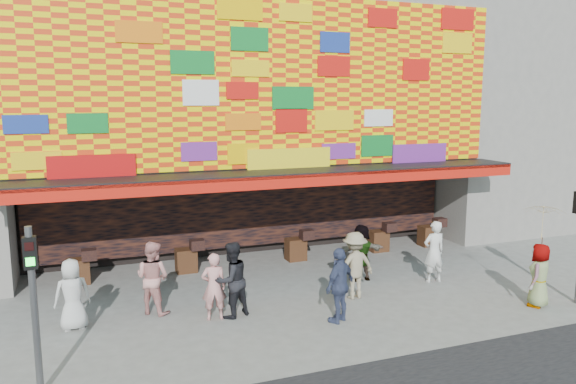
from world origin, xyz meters
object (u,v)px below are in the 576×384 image
object	(u,v)px
ped_e	(340,285)
ped_g	(540,275)
ped_c	(231,280)
parasol	(544,222)
ped_d	(354,265)
ped_i	(153,277)
ped_f	(361,252)
signal_left	(33,292)
ped_a	(72,294)
ped_b	(214,286)
ped_h	(434,252)

from	to	relation	value
ped_e	ped_g	size ratio (longest dim) A/B	1.10
ped_c	parasol	distance (m)	7.65
ped_d	ped_i	size ratio (longest dim) A/B	0.99
parasol	ped_f	bearing A→B (deg)	132.88
signal_left	ped_d	world-z (taller)	signal_left
ped_a	ped_d	bearing A→B (deg)	167.77
ped_f	ped_i	world-z (taller)	ped_i
ped_a	parasol	size ratio (longest dim) A/B	0.89
ped_a	ped_b	bearing A→B (deg)	161.03
signal_left	ped_g	xyz separation A→B (m)	(11.32, 0.20, -1.07)
ped_d	signal_left	bearing A→B (deg)	12.70
ped_b	ped_f	distance (m)	4.75
signal_left	ped_a	world-z (taller)	signal_left
ped_d	ped_a	bearing A→B (deg)	-8.95
parasol	ped_i	bearing A→B (deg)	161.76
signal_left	ped_c	size ratio (longest dim) A/B	1.67
signal_left	ped_f	distance (m)	8.99
ped_e	ped_g	xyz separation A→B (m)	(5.03, -0.88, -0.08)
ped_b	ped_d	distance (m)	3.71
ped_f	parasol	distance (m)	4.80
signal_left	ped_h	xyz separation A→B (m)	(10.00, 2.70, -0.99)
ped_a	ped_e	distance (m)	5.98
ped_b	ped_h	bearing A→B (deg)	-167.65
ped_b	ped_e	xyz separation A→B (m)	(2.66, -1.16, 0.08)
ped_f	parasol	xyz separation A→B (m)	(3.14, -3.38, 1.32)
ped_h	parasol	bearing A→B (deg)	120.48
ped_h	ped_b	bearing A→B (deg)	6.86
ped_f	ped_h	bearing A→B (deg)	159.13
ped_c	ped_i	size ratio (longest dim) A/B	1.02
ped_b	ped_g	bearing A→B (deg)	173.37
ped_c	ped_i	xyz separation A→B (m)	(-1.69, 0.90, -0.02)
signal_left	parasol	size ratio (longest dim) A/B	1.66
ped_h	ped_d	bearing A→B (deg)	10.07
ped_a	ped_c	size ratio (longest dim) A/B	0.89
ped_b	ped_h	world-z (taller)	ped_h
ped_b	ped_f	world-z (taller)	ped_f
ped_i	ped_f	bearing A→B (deg)	-133.98
ped_a	ped_d	world-z (taller)	ped_d
ped_f	parasol	size ratio (longest dim) A/B	0.89
ped_a	ped_i	bearing A→B (deg)	-177.53
parasol	ped_d	bearing A→B (deg)	151.58
ped_f	ped_i	bearing A→B (deg)	9.05
ped_i	parasol	xyz separation A→B (m)	(8.96, -2.95, 1.25)
signal_left	ped_a	distance (m)	3.06
ped_a	ped_c	xyz separation A→B (m)	(3.49, -0.56, 0.10)
ped_d	ped_f	world-z (taller)	ped_d
ped_f	ped_b	bearing A→B (deg)	21.27
ped_g	signal_left	bearing A→B (deg)	-29.89
ped_b	ped_i	size ratio (longest dim) A/B	0.91
ped_d	ped_h	size ratio (longest dim) A/B	0.99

